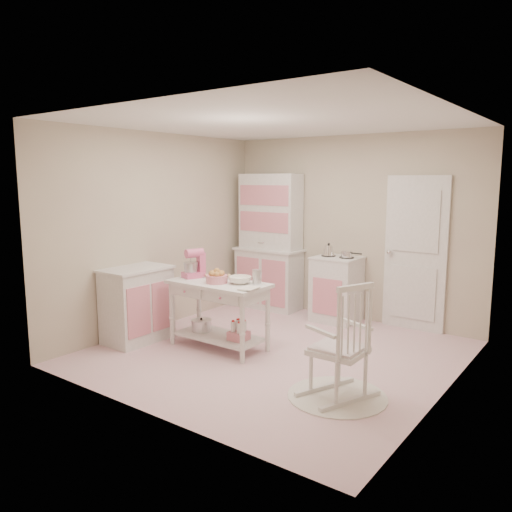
{
  "coord_description": "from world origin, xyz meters",
  "views": [
    {
      "loc": [
        3.1,
        -4.59,
        1.99
      ],
      "look_at": [
        -0.46,
        0.25,
        1.06
      ],
      "focal_mm": 35.0,
      "sensor_mm": 36.0,
      "label": 1
    }
  ],
  "objects_px": {
    "base_cabinet": "(137,304)",
    "stand_mixer": "(193,264)",
    "bread_basket": "(217,279)",
    "stove": "(337,289)",
    "rocking_chair": "(339,339)",
    "work_table": "(219,315)",
    "hutch": "(269,241)"
  },
  "relations": [
    {
      "from": "stove",
      "to": "stand_mixer",
      "type": "xyz_separation_m",
      "value": [
        -1.01,
        -1.84,
        0.51
      ]
    },
    {
      "from": "base_cabinet",
      "to": "work_table",
      "type": "xyz_separation_m",
      "value": [
        0.99,
        0.39,
        -0.06
      ]
    },
    {
      "from": "hutch",
      "to": "base_cabinet",
      "type": "xyz_separation_m",
      "value": [
        -0.38,
        -2.3,
        -0.58
      ]
    },
    {
      "from": "rocking_chair",
      "to": "work_table",
      "type": "distance_m",
      "value": 1.81
    },
    {
      "from": "work_table",
      "to": "stand_mixer",
      "type": "bearing_deg",
      "value": 177.27
    },
    {
      "from": "rocking_chair",
      "to": "stand_mixer",
      "type": "relative_size",
      "value": 3.24
    },
    {
      "from": "stove",
      "to": "rocking_chair",
      "type": "relative_size",
      "value": 0.84
    },
    {
      "from": "base_cabinet",
      "to": "bread_basket",
      "type": "xyz_separation_m",
      "value": [
        1.01,
        0.34,
        0.39
      ]
    },
    {
      "from": "hutch",
      "to": "work_table",
      "type": "distance_m",
      "value": 2.11
    },
    {
      "from": "base_cabinet",
      "to": "hutch",
      "type": "bearing_deg",
      "value": 80.69
    },
    {
      "from": "hutch",
      "to": "stand_mixer",
      "type": "relative_size",
      "value": 6.12
    },
    {
      "from": "base_cabinet",
      "to": "work_table",
      "type": "bearing_deg",
      "value": 21.53
    },
    {
      "from": "rocking_chair",
      "to": "work_table",
      "type": "relative_size",
      "value": 0.92
    },
    {
      "from": "bread_basket",
      "to": "work_table",
      "type": "bearing_deg",
      "value": 111.8
    },
    {
      "from": "stove",
      "to": "base_cabinet",
      "type": "xyz_separation_m",
      "value": [
        -1.58,
        -2.25,
        0.0
      ]
    },
    {
      "from": "work_table",
      "to": "hutch",
      "type": "bearing_deg",
      "value": 107.73
    },
    {
      "from": "stand_mixer",
      "to": "bread_basket",
      "type": "xyz_separation_m",
      "value": [
        0.44,
        -0.07,
        -0.12
      ]
    },
    {
      "from": "work_table",
      "to": "stand_mixer",
      "type": "xyz_separation_m",
      "value": [
        -0.42,
        0.02,
        0.57
      ]
    },
    {
      "from": "base_cabinet",
      "to": "stand_mixer",
      "type": "relative_size",
      "value": 2.71
    },
    {
      "from": "base_cabinet",
      "to": "stove",
      "type": "bearing_deg",
      "value": 54.98
    },
    {
      "from": "stove",
      "to": "bread_basket",
      "type": "distance_m",
      "value": 2.03
    },
    {
      "from": "base_cabinet",
      "to": "bread_basket",
      "type": "relative_size",
      "value": 3.68
    },
    {
      "from": "stand_mixer",
      "to": "base_cabinet",
      "type": "bearing_deg",
      "value": -123.94
    },
    {
      "from": "hutch",
      "to": "base_cabinet",
      "type": "relative_size",
      "value": 2.26
    },
    {
      "from": "stove",
      "to": "base_cabinet",
      "type": "relative_size",
      "value": 1.0
    },
    {
      "from": "hutch",
      "to": "work_table",
      "type": "xyz_separation_m",
      "value": [
        0.61,
        -1.91,
        -0.64
      ]
    },
    {
      "from": "stand_mixer",
      "to": "work_table",
      "type": "bearing_deg",
      "value": 17.54
    },
    {
      "from": "base_cabinet",
      "to": "rocking_chair",
      "type": "height_order",
      "value": "rocking_chair"
    },
    {
      "from": "stand_mixer",
      "to": "bread_basket",
      "type": "bearing_deg",
      "value": 11.23
    },
    {
      "from": "hutch",
      "to": "stove",
      "type": "distance_m",
      "value": 1.33
    },
    {
      "from": "stand_mixer",
      "to": "bread_basket",
      "type": "distance_m",
      "value": 0.46
    },
    {
      "from": "stove",
      "to": "rocking_chair",
      "type": "height_order",
      "value": "rocking_chair"
    }
  ]
}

